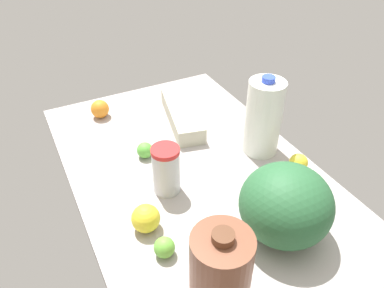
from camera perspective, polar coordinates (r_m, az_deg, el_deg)
The scene contains 11 objects.
countertop at distance 125.72cm, azimuth -0.00°, elevation -4.21°, with size 120.00×76.00×3.00cm, color #A8A09D.
tumbler_cup at distance 112.07cm, azimuth -3.96°, elevation -3.94°, with size 8.53×8.53×15.88cm.
egg_carton at distance 145.84cm, azimuth -1.52°, elevation 4.49°, with size 33.83×10.20×6.31cm, color beige.
watermelon at distance 100.72cm, azimuth 14.09°, elevation -8.95°, with size 24.35×24.35×21.13cm, color #2B6438.
milk_jug at distance 127.38cm, azimuth 10.83°, elevation 4.01°, with size 12.16×12.16×28.34cm.
chocolate_milk_jug at distance 82.92cm, azimuth 4.31°, elevation -19.51°, with size 12.93×12.93×25.56cm.
lime_loose at distance 128.81cm, azimuth -7.19°, elevation -0.94°, with size 5.54×5.54×5.54cm, color #5DB640.
orange_far_back at distance 153.04cm, azimuth -13.85°, elevation 5.21°, with size 7.15×7.15×7.15cm, color orange.
lime_near_front at distance 99.03cm, azimuth -4.23°, elevation -15.44°, with size 5.53×5.53×5.53cm, color #67B53D.
lemon_beside_bowl at distance 104.22cm, azimuth -7.06°, elevation -11.17°, with size 7.93×7.93×7.93cm, color yellow.
lemon_by_jug at distance 127.00cm, azimuth 15.92°, elevation -2.75°, with size 6.07×6.07×6.07cm, color yellow.
Camera 1 is at (-84.71, 43.23, 83.72)cm, focal length 35.00 mm.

